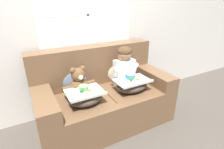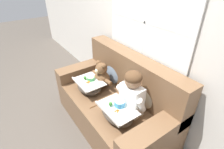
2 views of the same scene
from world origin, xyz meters
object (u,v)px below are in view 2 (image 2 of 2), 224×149
lap_tray_child (117,112)px  lap_tray_teddy (89,85)px  throw_pillow_behind_child (144,93)px  couch (116,103)px  child_figure (132,91)px  teddy_bear (101,76)px  throw_pillow_behind_teddy (113,71)px

lap_tray_child → lap_tray_teddy: 0.64m
throw_pillow_behind_child → couch: bearing=-150.4°
lap_tray_child → lap_tray_teddy: bearing=-179.9°
throw_pillow_behind_child → lap_tray_teddy: 0.76m
child_figure → teddy_bear: size_ratio=1.31×
teddy_bear → lap_tray_child: bearing=-17.0°
teddy_bear → lap_tray_teddy: (-0.00, -0.20, -0.08)m
child_figure → throw_pillow_behind_teddy: bearing=162.4°
lap_tray_child → lap_tray_teddy: lap_tray_child is taller
child_figure → lap_tray_teddy: (-0.64, -0.20, -0.21)m
throw_pillow_behind_teddy → teddy_bear: teddy_bear is taller
couch → child_figure: child_figure is taller
lap_tray_teddy → couch: bearing=34.7°
child_figure → lap_tray_teddy: child_figure is taller
couch → throw_pillow_behind_teddy: couch is taller
lap_tray_child → child_figure: bearing=89.7°
couch → lap_tray_teddy: couch is taller
throw_pillow_behind_child → teddy_bear: teddy_bear is taller
teddy_bear → lap_tray_teddy: size_ratio=1.02×
throw_pillow_behind_teddy → teddy_bear: 0.21m
teddy_bear → lap_tray_child: teddy_bear is taller
couch → lap_tray_child: 0.43m
couch → throw_pillow_behind_child: 0.47m
teddy_bear → lap_tray_child: size_ratio=0.94×
throw_pillow_behind_child → lap_tray_child: (-0.00, -0.40, -0.09)m
lap_tray_teddy → teddy_bear: bearing=89.8°
couch → throw_pillow_behind_child: (0.32, 0.18, 0.29)m
lap_tray_child → lap_tray_teddy: (-0.64, -0.00, -0.00)m
child_figure → lap_tray_child: (-0.00, -0.20, -0.21)m
teddy_bear → child_figure: bearing=0.4°
lap_tray_child → teddy_bear: bearing=163.0°
throw_pillow_behind_child → lap_tray_child: 0.41m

